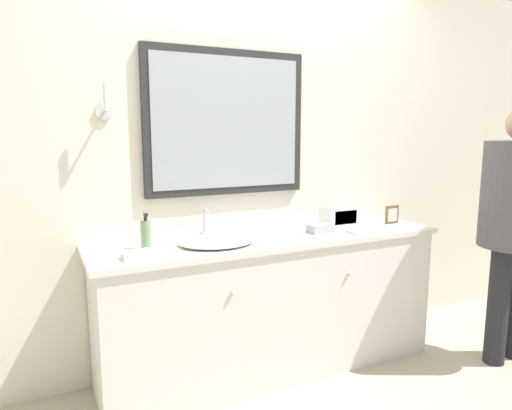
{
  "coord_description": "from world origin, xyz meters",
  "views": [
    {
      "loc": [
        -1.27,
        -2.1,
        1.48
      ],
      "look_at": [
        -0.11,
        0.28,
        1.06
      ],
      "focal_mm": 32.0,
      "sensor_mm": 36.0,
      "label": 1
    }
  ],
  "objects": [
    {
      "name": "sink_basin",
      "position": [
        -0.37,
        0.26,
        0.88
      ],
      "size": [
        0.44,
        0.41,
        0.17
      ],
      "color": "silver",
      "rests_on": "vanity_counter"
    },
    {
      "name": "vanity_counter",
      "position": [
        0.0,
        0.28,
        0.43
      ],
      "size": [
        2.17,
        0.56,
        0.86
      ],
      "color": "silver",
      "rests_on": "ground_plane"
    },
    {
      "name": "hand_towel_far_corner",
      "position": [
        -0.81,
        0.15,
        0.87
      ],
      "size": [
        0.2,
        0.11,
        0.04
      ],
      "color": "white",
      "rests_on": "vanity_counter"
    },
    {
      "name": "wall_back",
      "position": [
        -0.01,
        0.58,
        1.28
      ],
      "size": [
        8.0,
        0.18,
        2.55
      ],
      "color": "silver",
      "rests_on": "ground_plane"
    },
    {
      "name": "picture_frame",
      "position": [
        0.92,
        0.25,
        0.92
      ],
      "size": [
        0.11,
        0.01,
        0.13
      ],
      "color": "brown",
      "rests_on": "vanity_counter"
    },
    {
      "name": "soap_bottle",
      "position": [
        -0.75,
        0.32,
        0.94
      ],
      "size": [
        0.06,
        0.06,
        0.2
      ],
      "color": "#709966",
      "rests_on": "vanity_counter"
    },
    {
      "name": "ground_plane",
      "position": [
        0.0,
        0.0,
        0.0
      ],
      "size": [
        14.0,
        14.0,
        0.0
      ],
      "primitive_type": "plane",
      "color": "#B2A893"
    },
    {
      "name": "appliance_box",
      "position": [
        0.56,
        0.36,
        0.92
      ],
      "size": [
        0.24,
        0.14,
        0.13
      ],
      "color": "white",
      "rests_on": "vanity_counter"
    },
    {
      "name": "metal_tray",
      "position": [
        0.55,
        0.13,
        0.86
      ],
      "size": [
        0.15,
        0.1,
        0.01
      ],
      "color": "silver",
      "rests_on": "vanity_counter"
    },
    {
      "name": "hand_towel_near_sink",
      "position": [
        0.32,
        0.24,
        0.88
      ],
      "size": [
        0.14,
        0.1,
        0.05
      ],
      "color": "#A8B7C6",
      "rests_on": "vanity_counter"
    }
  ]
}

